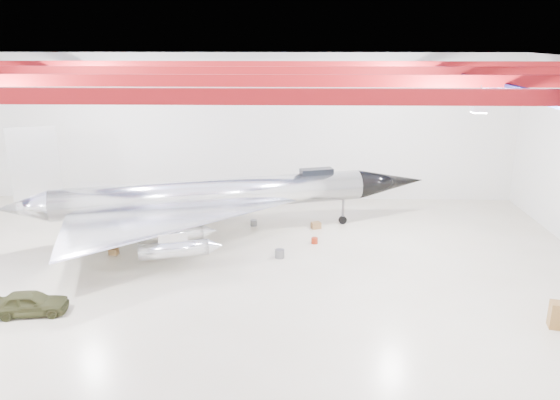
{
  "coord_description": "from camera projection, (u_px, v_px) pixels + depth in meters",
  "views": [
    {
      "loc": [
        3.45,
        -25.7,
        12.18
      ],
      "look_at": [
        2.69,
        2.0,
        3.79
      ],
      "focal_mm": 35.0,
      "sensor_mm": 36.0,
      "label": 1
    }
  ],
  "objects": [
    {
      "name": "floor",
      "position": [
        227.0,
        281.0,
        28.21
      ],
      "size": [
        40.0,
        40.0,
        0.0
      ],
      "primitive_type": "plane",
      "color": "#BCB195",
      "rests_on": "ground"
    },
    {
      "name": "wall_back",
      "position": [
        249.0,
        128.0,
        40.96
      ],
      "size": [
        40.0,
        0.0,
        40.0
      ],
      "primitive_type": "plane",
      "rotation": [
        1.57,
        0.0,
        0.0
      ],
      "color": "silver",
      "rests_on": "floor"
    },
    {
      "name": "ceiling",
      "position": [
        220.0,
        62.0,
        25.02
      ],
      "size": [
        40.0,
        40.0,
        0.0
      ],
      "primitive_type": "plane",
      "rotation": [
        3.14,
        0.0,
        0.0
      ],
      "color": "#0A0F38",
      "rests_on": "wall_back"
    },
    {
      "name": "ceiling_structure",
      "position": [
        221.0,
        77.0,
        25.21
      ],
      "size": [
        39.5,
        29.5,
        1.08
      ],
      "color": "maroon",
      "rests_on": "ceiling"
    },
    {
      "name": "jet_aircraft",
      "position": [
        213.0,
        199.0,
        33.98
      ],
      "size": [
        26.33,
        18.95,
        7.33
      ],
      "rotation": [
        0.0,
        0.0,
        0.28
      ],
      "color": "silver",
      "rests_on": "floor"
    },
    {
      "name": "jeep",
      "position": [
        30.0,
        303.0,
        24.69
      ],
      "size": [
        3.47,
        1.82,
        1.13
      ],
      "primitive_type": "imported",
      "rotation": [
        0.0,
        0.0,
        1.72
      ],
      "color": "#33351A",
      "rests_on": "floor"
    },
    {
      "name": "crate_ply",
      "position": [
        114.0,
        252.0,
        31.57
      ],
      "size": [
        0.53,
        0.44,
        0.35
      ],
      "primitive_type": "cube",
      "rotation": [
        0.0,
        0.0,
        -0.09
      ],
      "color": "olive",
      "rests_on": "floor"
    },
    {
      "name": "toolbox_red",
      "position": [
        184.0,
        224.0,
        36.31
      ],
      "size": [
        0.53,
        0.48,
        0.31
      ],
      "primitive_type": "cube",
      "rotation": [
        0.0,
        0.0,
        0.32
      ],
      "color": "maroon",
      "rests_on": "floor"
    },
    {
      "name": "engine_drum",
      "position": [
        280.0,
        254.0,
        31.08
      ],
      "size": [
        0.71,
        0.71,
        0.49
      ],
      "primitive_type": "cylinder",
      "rotation": [
        0.0,
        0.0,
        -0.41
      ],
      "color": "#59595B",
      "rests_on": "floor"
    },
    {
      "name": "parts_bin",
      "position": [
        316.0,
        225.0,
        35.81
      ],
      "size": [
        0.72,
        0.65,
        0.42
      ],
      "primitive_type": "cube",
      "rotation": [
        0.0,
        0.0,
        0.34
      ],
      "color": "olive",
      "rests_on": "floor"
    },
    {
      "name": "crate_small",
      "position": [
        92.0,
        240.0,
        33.47
      ],
      "size": [
        0.45,
        0.4,
        0.26
      ],
      "primitive_type": "cube",
      "rotation": [
        0.0,
        0.0,
        -0.33
      ],
      "color": "#59595B",
      "rests_on": "floor"
    },
    {
      "name": "tool_chest",
      "position": [
        315.0,
        241.0,
        33.23
      ],
      "size": [
        0.53,
        0.53,
        0.36
      ],
      "primitive_type": "cylinder",
      "rotation": [
        0.0,
        0.0,
        -0.42
      ],
      "color": "maroon",
      "rests_on": "floor"
    },
    {
      "name": "oil_barrel",
      "position": [
        174.0,
        244.0,
        32.69
      ],
      "size": [
        0.49,
        0.4,
        0.35
      ],
      "primitive_type": "cube",
      "rotation": [
        0.0,
        0.0,
        0.0
      ],
      "color": "olive",
      "rests_on": "floor"
    },
    {
      "name": "spares_box",
      "position": [
        254.0,
        223.0,
        36.32
      ],
      "size": [
        0.52,
        0.52,
        0.39
      ],
      "primitive_type": "cylinder",
      "rotation": [
        0.0,
        0.0,
        -0.22
      ],
      "color": "#59595B",
      "rests_on": "floor"
    }
  ]
}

